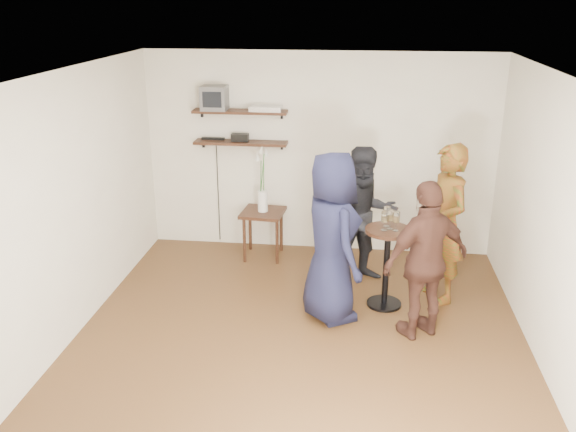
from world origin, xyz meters
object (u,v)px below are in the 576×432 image
object	(u,v)px
drinks_table	(387,257)
person_plaid	(445,224)
person_navy	(331,238)
person_dark	(365,216)
crt_monitor	(215,98)
dvd_deck	(266,108)
side_table	(263,219)
radio	(240,137)
person_brown	(426,261)

from	to	relation	value
drinks_table	person_plaid	bearing A→B (deg)	22.73
drinks_table	person_navy	distance (m)	0.74
person_dark	person_navy	xyz separation A→B (m)	(-0.34, -0.94, 0.08)
crt_monitor	person_dark	bearing A→B (deg)	-23.02
person_plaid	person_navy	bearing A→B (deg)	-87.27
person_plaid	drinks_table	bearing A→B (deg)	-90.00
crt_monitor	drinks_table	xyz separation A→B (m)	(2.18, -1.44, -1.44)
person_dark	person_navy	distance (m)	1.00
dvd_deck	person_dark	xyz separation A→B (m)	(1.28, -0.82, -1.08)
dvd_deck	side_table	distance (m)	1.40
dvd_deck	radio	world-z (taller)	dvd_deck
dvd_deck	person_navy	distance (m)	2.23
dvd_deck	person_brown	bearing A→B (deg)	-47.08
person_brown	person_navy	bearing A→B (deg)	-46.52
side_table	person_brown	size ratio (longest dim) A/B	0.39
crt_monitor	side_table	size ratio (longest dim) A/B	0.51
person_brown	person_plaid	bearing A→B (deg)	-139.24
drinks_table	person_navy	xyz separation A→B (m)	(-0.59, -0.32, 0.32)
person_plaid	person_brown	world-z (taller)	person_plaid
person_dark	person_navy	size ratio (longest dim) A/B	0.91
crt_monitor	radio	bearing A→B (deg)	0.00
person_brown	radio	bearing A→B (deg)	-73.51
radio	dvd_deck	bearing A→B (deg)	0.00
person_navy	radio	bearing A→B (deg)	7.85
person_plaid	person_dark	world-z (taller)	person_plaid
drinks_table	crt_monitor	bearing A→B (deg)	146.49
side_table	person_brown	bearing A→B (deg)	-42.61
side_table	dvd_deck	bearing A→B (deg)	87.48
side_table	drinks_table	xyz separation A→B (m)	(1.54, -1.16, 0.06)
person_dark	person_plaid	bearing A→B (deg)	-44.41
radio	side_table	world-z (taller)	radio
crt_monitor	person_navy	size ratio (longest dim) A/B	0.18
crt_monitor	person_plaid	size ratio (longest dim) A/B	0.18
drinks_table	person_brown	bearing A→B (deg)	-58.78
side_table	person_dark	size ratio (longest dim) A/B	0.38
crt_monitor	radio	distance (m)	0.59
radio	side_table	size ratio (longest dim) A/B	0.35
person_navy	person_brown	distance (m)	0.97
dvd_deck	drinks_table	world-z (taller)	dvd_deck
dvd_deck	person_plaid	distance (m)	2.65
radio	person_brown	distance (m)	3.08
dvd_deck	person_navy	world-z (taller)	dvd_deck
dvd_deck	person_navy	size ratio (longest dim) A/B	0.22
side_table	person_plaid	world-z (taller)	person_plaid
crt_monitor	person_navy	distance (m)	2.62
drinks_table	person_brown	size ratio (longest dim) A/B	0.56
crt_monitor	person_plaid	distance (m)	3.24
crt_monitor	person_plaid	world-z (taller)	crt_monitor
dvd_deck	person_dark	bearing A→B (deg)	-32.67
drinks_table	person_navy	size ratio (longest dim) A/B	0.50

